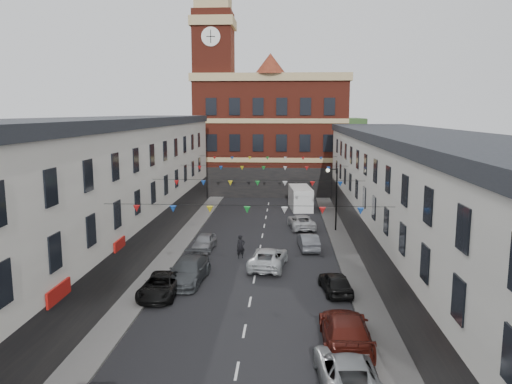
% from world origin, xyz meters
% --- Properties ---
extents(ground, '(160.00, 160.00, 0.00)m').
position_xyz_m(ground, '(0.00, 0.00, 0.00)').
color(ground, black).
rests_on(ground, ground).
extents(pavement_left, '(1.80, 64.00, 0.15)m').
position_xyz_m(pavement_left, '(-6.90, 2.00, 0.07)').
color(pavement_left, '#605E5B').
rests_on(pavement_left, ground).
extents(pavement_right, '(1.80, 64.00, 0.15)m').
position_xyz_m(pavement_right, '(6.90, 2.00, 0.07)').
color(pavement_right, '#605E5B').
rests_on(pavement_right, ground).
extents(terrace_left, '(8.40, 56.00, 10.70)m').
position_xyz_m(terrace_left, '(-11.78, 1.00, 5.35)').
color(terrace_left, beige).
rests_on(terrace_left, ground).
extents(terrace_right, '(8.40, 56.00, 9.70)m').
position_xyz_m(terrace_right, '(11.78, 1.00, 4.85)').
color(terrace_right, silver).
rests_on(terrace_right, ground).
extents(civic_building, '(20.60, 13.30, 18.50)m').
position_xyz_m(civic_building, '(0.00, 37.95, 8.14)').
color(civic_building, maroon).
rests_on(civic_building, ground).
extents(clock_tower, '(5.60, 5.60, 30.00)m').
position_xyz_m(clock_tower, '(-7.50, 35.00, 14.93)').
color(clock_tower, maroon).
rests_on(clock_tower, ground).
extents(distant_hill, '(40.00, 14.00, 10.00)m').
position_xyz_m(distant_hill, '(-4.00, 62.00, 5.00)').
color(distant_hill, '#274620').
rests_on(distant_hill, ground).
extents(street_lamp, '(1.10, 0.36, 6.00)m').
position_xyz_m(street_lamp, '(6.55, 14.00, 3.90)').
color(street_lamp, black).
rests_on(street_lamp, ground).
extents(car_left_c, '(2.26, 4.71, 1.30)m').
position_xyz_m(car_left_c, '(-5.50, -3.33, 0.65)').
color(car_left_c, black).
rests_on(car_left_c, ground).
extents(car_left_d, '(2.60, 5.55, 1.57)m').
position_xyz_m(car_left_d, '(-4.32, -0.75, 0.78)').
color(car_left_d, '#3F4347').
rests_on(car_left_d, ground).
extents(car_left_e, '(1.79, 3.99, 1.33)m').
position_xyz_m(car_left_e, '(-4.52, 7.02, 0.67)').
color(car_left_e, gray).
rests_on(car_left_e, ground).
extents(car_right_b, '(2.63, 5.30, 1.44)m').
position_xyz_m(car_right_b, '(4.61, -12.98, 0.72)').
color(car_right_b, gray).
rests_on(car_right_b, ground).
extents(car_right_c, '(2.37, 5.70, 1.65)m').
position_xyz_m(car_right_c, '(4.96, -9.45, 0.82)').
color(car_right_c, '#511710').
rests_on(car_right_c, ground).
extents(car_right_d, '(2.10, 4.12, 1.34)m').
position_xyz_m(car_right_d, '(5.19, -2.20, 0.67)').
color(car_right_d, black).
rests_on(car_right_d, ground).
extents(car_right_e, '(1.80, 4.22, 1.35)m').
position_xyz_m(car_right_e, '(3.96, 7.69, 0.68)').
color(car_right_e, '#56585E').
rests_on(car_right_e, ground).
extents(car_right_f, '(2.88, 5.13, 1.36)m').
position_xyz_m(car_right_f, '(3.60, 15.09, 0.68)').
color(car_right_f, '#BCBDC1').
rests_on(car_right_f, ground).
extents(moving_car, '(3.03, 5.47, 1.45)m').
position_xyz_m(moving_car, '(0.86, 2.68, 0.72)').
color(moving_car, silver).
rests_on(moving_car, ground).
extents(white_van, '(2.78, 5.97, 2.56)m').
position_xyz_m(white_van, '(3.80, 25.06, 1.28)').
color(white_van, white).
rests_on(white_van, ground).
extents(pedestrian, '(0.78, 0.66, 1.82)m').
position_xyz_m(pedestrian, '(-1.34, 4.88, 0.91)').
color(pedestrian, black).
rests_on(pedestrian, ground).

